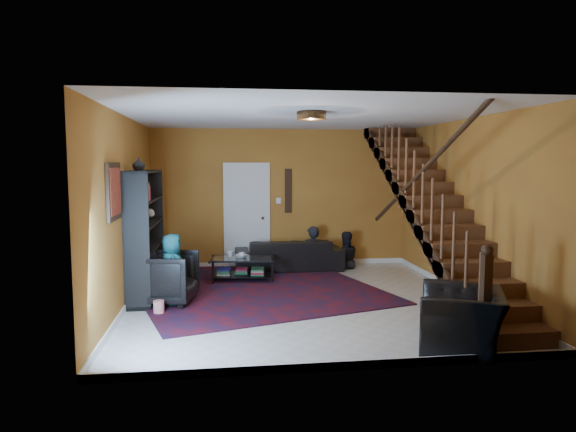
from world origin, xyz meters
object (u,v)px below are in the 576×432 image
armchair_right (462,319)px  coffee_table (242,268)px  bookshelf (146,236)px  sofa (289,255)px  armchair_left (166,278)px

armchair_right → coffee_table: (-2.36, 3.71, -0.09)m
coffee_table → bookshelf: bearing=-151.0°
armchair_right → sofa: bearing=-138.9°
bookshelf → armchair_left: bearing=-55.6°
bookshelf → coffee_table: bearing=29.0°
bookshelf → armchair_right: 4.88m
sofa → armchair_left: armchair_left is taller
bookshelf → coffee_table: 1.91m
armchair_left → coffee_table: (1.19, 1.38, -0.15)m
armchair_left → armchair_right: size_ratio=0.84×
armchair_left → armchair_right: armchair_left is taller
sofa → armchair_left: size_ratio=2.43×
bookshelf → armchair_right: size_ratio=1.95×
armchair_right → armchair_left: bearing=-99.2°
armchair_left → coffee_table: size_ratio=0.73×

